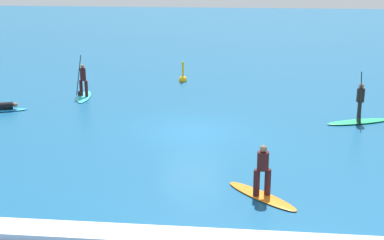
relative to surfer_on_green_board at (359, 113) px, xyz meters
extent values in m
plane|color=navy|center=(-7.33, -1.99, -0.44)|extent=(120.00, 120.00, 0.00)
sphere|color=brown|center=(-16.22, 0.37, -0.16)|extent=(0.30, 0.30, 0.23)
ellipsoid|color=#23B266|center=(0.00, 0.01, -0.39)|extent=(3.10, 1.70, 0.10)
cylinder|color=black|center=(0.03, 0.15, 0.10)|extent=(0.21, 0.21, 0.87)
cylinder|color=black|center=(-0.02, -0.13, 0.10)|extent=(0.21, 0.21, 0.87)
cylinder|color=black|center=(0.00, 0.01, 0.85)|extent=(0.44, 0.44, 0.62)
sphere|color=brown|center=(0.00, 0.01, 1.27)|extent=(0.29, 0.29, 0.22)
cylinder|color=black|center=(-0.04, -0.30, 0.81)|extent=(0.15, 0.32, 2.27)
cube|color=black|center=(-0.04, -0.30, -0.28)|extent=(0.13, 0.21, 0.32)
ellipsoid|color=#33C6CC|center=(-13.66, 3.20, -0.40)|extent=(1.00, 2.63, 0.08)
cylinder|color=#381414|center=(-13.49, 3.13, 0.06)|extent=(0.19, 0.19, 0.84)
cylinder|color=#381414|center=(-13.82, 3.27, 0.06)|extent=(0.19, 0.19, 0.84)
cylinder|color=#381414|center=(-13.66, 3.20, 0.81)|extent=(0.34, 0.34, 0.65)
sphere|color=brown|center=(-13.66, 3.20, 1.23)|extent=(0.23, 0.23, 0.20)
cylinder|color=black|center=(-13.93, 3.31, 0.73)|extent=(0.40, 0.10, 2.17)
cube|color=black|center=(-13.93, 3.31, -0.30)|extent=(0.21, 0.09, 0.32)
ellipsoid|color=orange|center=(-4.51, -8.32, -0.40)|extent=(2.40, 2.35, 0.08)
cylinder|color=#381414|center=(-4.34, -8.28, 0.05)|extent=(0.28, 0.28, 0.84)
cylinder|color=#381414|center=(-4.68, -8.37, 0.05)|extent=(0.28, 0.28, 0.84)
cylinder|color=#381414|center=(-4.51, -8.32, 0.76)|extent=(0.51, 0.51, 0.57)
sphere|color=brown|center=(-4.51, -8.32, 1.16)|extent=(0.31, 0.31, 0.22)
sphere|color=yellow|center=(-8.87, 7.52, -0.32)|extent=(0.47, 0.47, 0.47)
cylinder|color=yellow|center=(-8.87, 7.52, 0.17)|extent=(0.13, 0.13, 1.21)
cube|color=white|center=(-7.33, -11.24, -0.35)|extent=(19.92, 0.90, 0.18)
camera|label=1|loc=(-5.10, -23.60, 6.66)|focal=49.86mm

